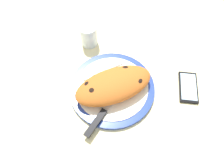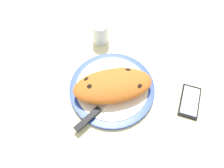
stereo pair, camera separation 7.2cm
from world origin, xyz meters
TOP-DOWN VIEW (x-y plane):
  - ground_plane at (0.00, 0.00)cm, footprint 150.00×150.00cm
  - plate at (0.00, 0.00)cm, footprint 30.44×30.44cm
  - calzone at (0.46, 1.33)cm, footprint 27.66×14.47cm
  - fork at (2.07, -7.60)cm, footprint 16.08×2.21cm
  - knife at (7.92, 8.48)cm, footprint 20.94×14.20cm
  - smartphone at (-25.20, 11.12)cm, footprint 12.00×13.93cm
  - water_glass at (-0.84, -23.58)cm, footprint 6.59×6.59cm

SIDE VIEW (x-z plane):
  - ground_plane at x=0.00cm, z-range -3.00..0.00cm
  - smartphone at x=-25.20cm, z-range -0.02..1.14cm
  - plate at x=0.00cm, z-range -0.04..1.77cm
  - fork at x=2.07cm, z-range 1.81..2.21cm
  - knife at x=7.92cm, z-range 1.71..2.91cm
  - water_glass at x=-0.84cm, z-range -0.57..8.34cm
  - calzone at x=0.46cm, z-range 1.83..8.32cm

